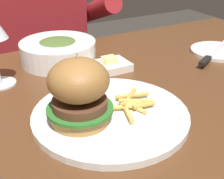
{
  "coord_description": "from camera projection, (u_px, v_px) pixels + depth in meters",
  "views": [
    {
      "loc": [
        -0.26,
        -0.52,
        1.07
      ],
      "look_at": [
        0.01,
        -0.04,
        0.78
      ],
      "focal_mm": 50.0,
      "sensor_mm": 36.0,
      "label": 1
    }
  ],
  "objects": [
    {
      "name": "dining_table",
      "position": [
        101.0,
        133.0,
        0.71
      ],
      "size": [
        1.47,
        0.78,
        0.74
      ],
      "color": "#56331C",
      "rests_on": "ground"
    },
    {
      "name": "main_plate",
      "position": [
        110.0,
        115.0,
        0.6
      ],
      "size": [
        0.3,
        0.3,
        0.01
      ],
      "primitive_type": "cylinder",
      "color": "white",
      "rests_on": "dining_table"
    },
    {
      "name": "burger_sandwich",
      "position": [
        79.0,
        91.0,
        0.55
      ],
      "size": [
        0.12,
        0.12,
        0.13
      ],
      "color": "#B78447",
      "rests_on": "main_plate"
    },
    {
      "name": "fries_pile",
      "position": [
        131.0,
        103.0,
        0.61
      ],
      "size": [
        0.12,
        0.1,
        0.02
      ],
      "color": "#EABC5B",
      "rests_on": "main_plate"
    },
    {
      "name": "bread_plate",
      "position": [
        218.0,
        51.0,
        0.92
      ],
      "size": [
        0.16,
        0.16,
        0.01
      ],
      "primitive_type": "cylinder",
      "color": "white",
      "rests_on": "dining_table"
    },
    {
      "name": "table_knife",
      "position": [
        213.0,
        54.0,
        0.88
      ],
      "size": [
        0.22,
        0.12,
        0.01
      ],
      "color": "silver",
      "rests_on": "bread_plate"
    },
    {
      "name": "butter_dish",
      "position": [
        110.0,
        66.0,
        0.81
      ],
      "size": [
        0.1,
        0.08,
        0.04
      ],
      "color": "white",
      "rests_on": "dining_table"
    },
    {
      "name": "soup_bowl",
      "position": [
        57.0,
        51.0,
        0.85
      ],
      "size": [
        0.2,
        0.2,
        0.06
      ],
      "color": "white",
      "rests_on": "dining_table"
    },
    {
      "name": "diner_person",
      "position": [
        40.0,
        65.0,
        1.29
      ],
      "size": [
        0.51,
        0.36,
        1.18
      ],
      "color": "#282833",
      "rests_on": "ground"
    }
  ]
}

